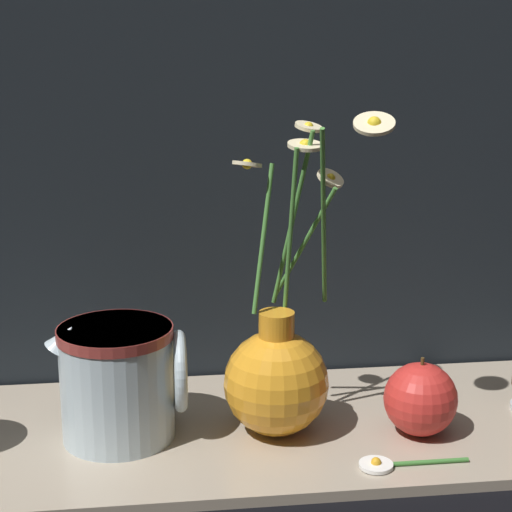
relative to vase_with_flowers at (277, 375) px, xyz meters
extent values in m
plane|color=black|center=(-0.03, 0.02, -0.08)|extent=(6.00, 6.00, 0.00)
cube|color=tan|center=(-0.03, 0.02, -0.07)|extent=(0.88, 0.31, 0.01)
sphere|color=orange|center=(0.00, 0.00, -0.01)|extent=(0.12, 0.12, 0.12)
cylinder|color=orange|center=(0.00, 0.00, 0.05)|extent=(0.04, 0.04, 0.04)
cylinder|color=#4C8E3D|center=(0.01, 0.00, 0.16)|extent=(0.01, 0.04, 0.18)
cylinder|color=beige|center=(0.03, 0.01, 0.26)|extent=(0.04, 0.04, 0.01)
sphere|color=yellow|center=(0.03, 0.01, 0.26)|extent=(0.01, 0.01, 0.01)
cylinder|color=#4C8E3D|center=(-0.01, 0.01, 0.15)|extent=(0.03, 0.03, 0.16)
cylinder|color=beige|center=(-0.03, 0.02, 0.23)|extent=(0.05, 0.05, 0.01)
sphere|color=yellow|center=(-0.03, 0.02, 0.23)|extent=(0.01, 0.01, 0.01)
cylinder|color=#4C8E3D|center=(0.05, -0.01, 0.18)|extent=(0.03, 0.10, 0.21)
cylinder|color=beige|center=(0.09, -0.03, 0.28)|extent=(0.05, 0.05, 0.02)
sphere|color=yellow|center=(0.09, -0.03, 0.28)|extent=(0.02, 0.02, 0.02)
cylinder|color=#4C8E3D|center=(0.02, 0.02, 0.17)|extent=(0.04, 0.05, 0.20)
cylinder|color=beige|center=(0.04, 0.03, 0.27)|extent=(0.04, 0.04, 0.01)
sphere|color=yellow|center=(0.04, 0.03, 0.27)|extent=(0.01, 0.01, 0.01)
cylinder|color=#4C8E3D|center=(0.03, 0.03, 0.14)|extent=(0.06, 0.07, 0.14)
cylinder|color=beige|center=(0.07, 0.05, 0.21)|extent=(0.04, 0.04, 0.02)
sphere|color=yellow|center=(0.07, 0.05, 0.21)|extent=(0.01, 0.01, 0.01)
cylinder|color=silver|center=(-0.18, 0.01, 0.00)|extent=(0.12, 0.12, 0.13)
cylinder|color=maroon|center=(-0.18, 0.01, 0.05)|extent=(0.13, 0.13, 0.01)
torus|color=silver|center=(-0.11, 0.01, 0.01)|extent=(0.01, 0.09, 0.09)
cone|color=silver|center=(-0.23, 0.01, 0.05)|extent=(0.05, 0.03, 0.04)
sphere|color=red|center=(0.16, -0.02, -0.03)|extent=(0.08, 0.08, 0.08)
cylinder|color=#4C3819|center=(0.16, -0.02, 0.02)|extent=(0.00, 0.00, 0.01)
cylinder|color=#3D7A33|center=(0.14, -0.10, -0.07)|extent=(0.10, 0.01, 0.01)
cylinder|color=white|center=(0.09, -0.10, -0.07)|extent=(0.04, 0.04, 0.00)
sphere|color=gold|center=(0.09, -0.10, -0.06)|extent=(0.01, 0.01, 0.01)
camera|label=1|loc=(-0.13, -0.88, 0.37)|focal=60.00mm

